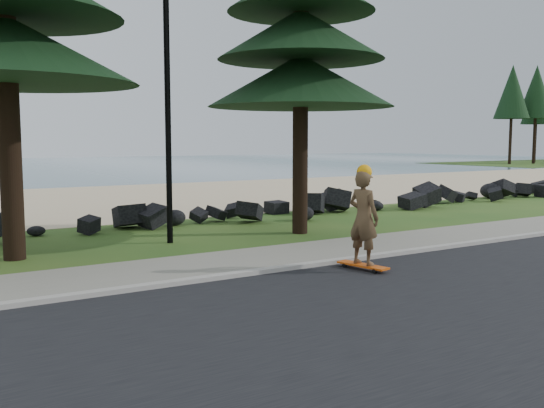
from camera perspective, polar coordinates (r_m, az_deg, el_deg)
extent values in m
plane|color=#234D18|center=(11.87, -3.57, -5.85)|extent=(160.00, 160.00, 0.00)
cube|color=black|center=(8.32, 11.75, -11.07)|extent=(160.00, 7.00, 0.02)
cube|color=#AEA79D|center=(11.09, -1.33, -6.42)|extent=(160.00, 0.20, 0.10)
cube|color=gray|center=(12.03, -4.03, -5.50)|extent=(160.00, 2.00, 0.08)
cube|color=beige|center=(25.43, -19.42, 0.17)|extent=(160.00, 15.00, 0.01)
cylinder|color=black|center=(14.59, -9.84, 12.07)|extent=(0.14, 0.14, 8.00)
cube|color=#D74F0C|center=(11.55, 8.54, -5.72)|extent=(0.46, 1.09, 0.04)
imported|color=brown|center=(11.40, 8.61, -1.28)|extent=(0.54, 0.71, 1.77)
sphere|color=#FFA50E|center=(11.33, 8.68, 2.99)|extent=(0.28, 0.28, 0.28)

